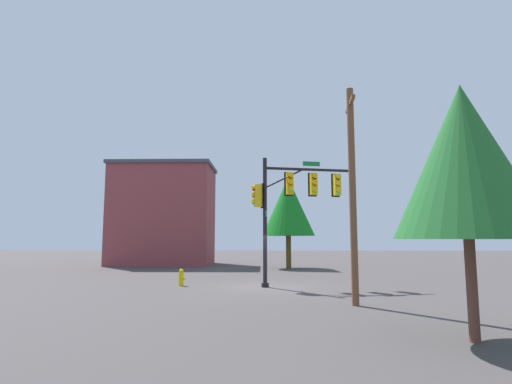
{
  "coord_description": "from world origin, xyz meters",
  "views": [
    {
      "loc": [
        0.01,
        -19.66,
        2.32
      ],
      "look_at": [
        -0.45,
        0.32,
        4.66
      ],
      "focal_mm": 28.04,
      "sensor_mm": 36.0,
      "label": 1
    }
  ],
  "objects_px": {
    "fire_hydrant": "(181,277)",
    "tree_mid": "(288,207)",
    "utility_pole": "(352,189)",
    "tree_near": "(464,160)",
    "brick_building": "(164,214)",
    "signal_pole_assembly": "(292,195)"
  },
  "relations": [
    {
      "from": "utility_pole",
      "to": "fire_hydrant",
      "type": "xyz_separation_m",
      "value": [
        -7.34,
        5.74,
        -3.69
      ]
    },
    {
      "from": "signal_pole_assembly",
      "to": "fire_hydrant",
      "type": "height_order",
      "value": "signal_pole_assembly"
    },
    {
      "from": "fire_hydrant",
      "to": "tree_mid",
      "type": "xyz_separation_m",
      "value": [
        6.03,
        11.92,
        4.47
      ]
    },
    {
      "from": "tree_mid",
      "to": "fire_hydrant",
      "type": "bearing_deg",
      "value": -116.85
    },
    {
      "from": "fire_hydrant",
      "to": "tree_near",
      "type": "relative_size",
      "value": 0.14
    },
    {
      "from": "signal_pole_assembly",
      "to": "brick_building",
      "type": "height_order",
      "value": "brick_building"
    },
    {
      "from": "utility_pole",
      "to": "signal_pole_assembly",
      "type": "bearing_deg",
      "value": 107.91
    },
    {
      "from": "fire_hydrant",
      "to": "tree_mid",
      "type": "distance_m",
      "value": 14.09
    },
    {
      "from": "fire_hydrant",
      "to": "utility_pole",
      "type": "bearing_deg",
      "value": -38.03
    },
    {
      "from": "signal_pole_assembly",
      "to": "utility_pole",
      "type": "xyz_separation_m",
      "value": [
        1.8,
        -5.56,
        -0.42
      ]
    },
    {
      "from": "brick_building",
      "to": "tree_near",
      "type": "bearing_deg",
      "value": -62.37
    },
    {
      "from": "signal_pole_assembly",
      "to": "tree_near",
      "type": "distance_m",
      "value": 11.03
    },
    {
      "from": "fire_hydrant",
      "to": "signal_pole_assembly",
      "type": "bearing_deg",
      "value": -1.86
    },
    {
      "from": "fire_hydrant",
      "to": "tree_mid",
      "type": "height_order",
      "value": "tree_mid"
    },
    {
      "from": "signal_pole_assembly",
      "to": "tree_mid",
      "type": "distance_m",
      "value": 12.11
    },
    {
      "from": "utility_pole",
      "to": "tree_mid",
      "type": "distance_m",
      "value": 17.73
    },
    {
      "from": "fire_hydrant",
      "to": "brick_building",
      "type": "distance_m",
      "value": 17.35
    },
    {
      "from": "signal_pole_assembly",
      "to": "utility_pole",
      "type": "relative_size",
      "value": 0.81
    },
    {
      "from": "signal_pole_assembly",
      "to": "tree_mid",
      "type": "relative_size",
      "value": 0.88
    },
    {
      "from": "tree_near",
      "to": "brick_building",
      "type": "height_order",
      "value": "brick_building"
    },
    {
      "from": "fire_hydrant",
      "to": "brick_building",
      "type": "bearing_deg",
      "value": 107.55
    },
    {
      "from": "tree_mid",
      "to": "signal_pole_assembly",
      "type": "bearing_deg",
      "value": -92.32
    }
  ]
}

